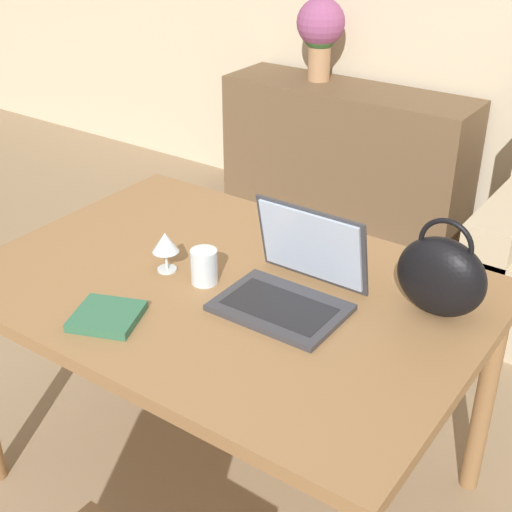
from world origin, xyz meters
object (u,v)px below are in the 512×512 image
object	(u,v)px
drinking_glass	(204,266)
wine_glass	(165,244)
handbag	(441,276)
flower_vase	(320,29)
laptop	(295,278)

from	to	relation	value
drinking_glass	wine_glass	distance (m)	0.14
wine_glass	handbag	distance (m)	0.77
handbag	flower_vase	world-z (taller)	flower_vase
laptop	drinking_glass	size ratio (longest dim) A/B	3.30
wine_glass	flower_vase	bearing A→B (deg)	108.81
wine_glass	flower_vase	world-z (taller)	flower_vase
drinking_glass	flower_vase	size ratio (longest dim) A/B	0.23
drinking_glass	handbag	xyz separation A→B (m)	(0.60, 0.23, 0.06)
flower_vase	handbag	bearing A→B (deg)	-51.51
wine_glass	handbag	xyz separation A→B (m)	(0.74, 0.24, 0.03)
flower_vase	drinking_glass	bearing A→B (deg)	-67.81
drinking_glass	wine_glass	xyz separation A→B (m)	(-0.13, -0.01, 0.04)
handbag	flower_vase	bearing A→B (deg)	128.49
wine_glass	handbag	bearing A→B (deg)	17.96
laptop	wine_glass	world-z (taller)	laptop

